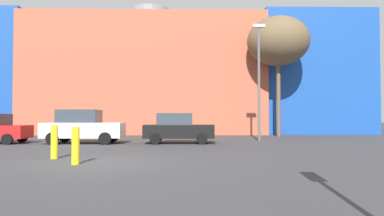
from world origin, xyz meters
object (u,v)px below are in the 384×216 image
(parked_car_1, at_px, (83,127))
(street_lamp, at_px, (259,74))
(bollard_yellow_0, at_px, (76,146))
(bollard_yellow_1, at_px, (54,142))
(bare_tree_0, at_px, (278,42))
(parked_car_2, at_px, (178,128))

(parked_car_1, bearing_deg, street_lamp, 10.21)
(bollard_yellow_0, bearing_deg, street_lamp, 53.44)
(bollard_yellow_0, height_order, bollard_yellow_1, bollard_yellow_1)
(street_lamp, bearing_deg, parked_car_1, -169.79)
(parked_car_1, xyz_separation_m, bare_tree_0, (13.17, 7.40, 6.56))
(parked_car_2, relative_size, street_lamp, 0.54)
(parked_car_2, xyz_separation_m, bare_tree_0, (7.77, 7.40, 6.66))
(parked_car_2, bearing_deg, bare_tree_0, 43.61)
(bollard_yellow_0, distance_m, street_lamp, 13.93)
(bollard_yellow_1, bearing_deg, bare_tree_0, 51.10)
(bollard_yellow_0, xyz_separation_m, bollard_yellow_1, (-1.23, 1.51, 0.01))
(parked_car_2, relative_size, bare_tree_0, 0.42)
(parked_car_2, relative_size, bollard_yellow_0, 3.42)
(parked_car_1, xyz_separation_m, bollard_yellow_1, (1.21, -7.41, -0.36))
(parked_car_1, relative_size, street_lamp, 0.60)
(bare_tree_0, height_order, bollard_yellow_0, bare_tree_0)
(parked_car_1, relative_size, bare_tree_0, 0.46)
(bollard_yellow_1, xyz_separation_m, street_lamp, (9.24, 9.29, 3.61))
(bare_tree_0, distance_m, bollard_yellow_0, 20.73)
(parked_car_1, xyz_separation_m, street_lamp, (10.46, 1.88, 3.26))
(bare_tree_0, relative_size, bollard_yellow_0, 8.20)
(parked_car_2, distance_m, bare_tree_0, 12.63)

